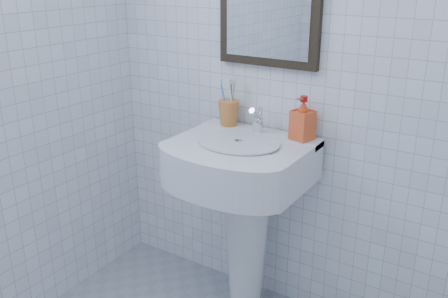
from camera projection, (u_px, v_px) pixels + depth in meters
The scene contains 5 objects.
wall_back at pixel (312, 68), 2.22m from camera, with size 2.20×0.02×2.50m, color silver.
washbasin at pixel (244, 199), 2.38m from camera, with size 0.61×0.45×0.94m.
faucet at pixel (258, 122), 2.35m from camera, with size 0.05×0.12×0.13m.
toothbrush_cup at pixel (229, 113), 2.45m from camera, with size 0.10×0.10×0.12m, color #C8722E, non-canonical shape.
soap_dispenser at pixel (303, 118), 2.24m from camera, with size 0.09×0.09×0.20m, color #E94B16.
Camera 1 is at (0.86, -0.87, 1.68)m, focal length 40.00 mm.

